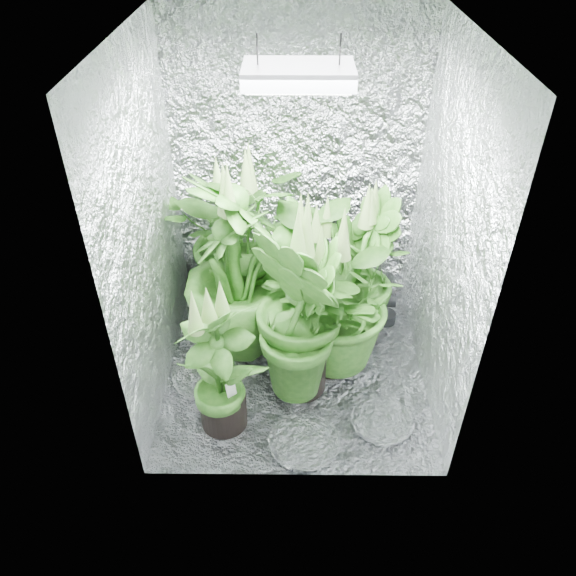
# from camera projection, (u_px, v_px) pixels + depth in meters

# --- Properties ---
(ground) EXTENTS (1.60, 1.60, 0.00)m
(ground) POSITION_uv_depth(u_px,v_px,m) (295.00, 366.00, 3.60)
(ground) COLOR silver
(ground) RESTS_ON ground
(walls) EXTENTS (1.62, 1.62, 2.00)m
(walls) POSITION_uv_depth(u_px,v_px,m) (297.00, 233.00, 3.00)
(walls) COLOR silver
(walls) RESTS_ON ground
(ceiling) EXTENTS (1.60, 1.60, 0.01)m
(ceiling) POSITION_uv_depth(u_px,v_px,m) (299.00, 33.00, 2.39)
(ceiling) COLOR silver
(ceiling) RESTS_ON walls
(grow_lamp) EXTENTS (0.50, 0.30, 0.22)m
(grow_lamp) POSITION_uv_depth(u_px,v_px,m) (298.00, 75.00, 2.50)
(grow_lamp) COLOR gray
(grow_lamp) RESTS_ON ceiling
(plant_a) EXTENTS (1.26, 1.26, 1.23)m
(plant_a) POSITION_uv_depth(u_px,v_px,m) (249.00, 236.00, 3.76)
(plant_a) COLOR black
(plant_a) RESTS_ON ground
(plant_b) EXTENTS (0.73, 0.73, 1.07)m
(plant_b) POSITION_uv_depth(u_px,v_px,m) (306.00, 277.00, 3.54)
(plant_b) COLOR black
(plant_b) RESTS_ON ground
(plant_c) EXTENTS (0.65, 0.65, 1.12)m
(plant_c) POSITION_uv_depth(u_px,v_px,m) (358.00, 275.00, 3.53)
(plant_c) COLOR black
(plant_c) RESTS_ON ground
(plant_d) EXTENTS (0.90, 0.90, 1.29)m
(plant_d) POSITION_uv_depth(u_px,v_px,m) (236.00, 269.00, 3.42)
(plant_d) COLOR black
(plant_d) RESTS_ON ground
(plant_e) EXTENTS (0.91, 0.91, 1.07)m
(plant_e) POSITION_uv_depth(u_px,v_px,m) (333.00, 302.00, 3.32)
(plant_e) COLOR black
(plant_e) RESTS_ON ground
(plant_f) EXTENTS (0.66, 0.66, 0.99)m
(plant_f) POSITION_uv_depth(u_px,v_px,m) (219.00, 366.00, 2.98)
(plant_f) COLOR black
(plant_f) RESTS_ON ground
(plant_g) EXTENTS (0.77, 0.77, 1.25)m
(plant_g) POSITION_uv_depth(u_px,v_px,m) (302.00, 313.00, 3.12)
(plant_g) COLOR black
(plant_g) RESTS_ON ground
(circulation_fan) EXTENTS (0.14, 0.30, 0.34)m
(circulation_fan) POSITION_uv_depth(u_px,v_px,m) (383.00, 305.00, 3.87)
(circulation_fan) COLOR black
(circulation_fan) RESTS_ON ground
(plant_label) EXTENTS (0.06, 0.06, 0.09)m
(plant_label) POSITION_uv_depth(u_px,v_px,m) (231.00, 390.00, 3.04)
(plant_label) COLOR white
(plant_label) RESTS_ON plant_f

